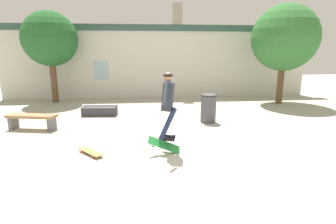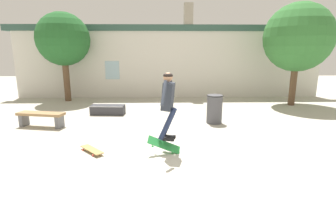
{
  "view_description": "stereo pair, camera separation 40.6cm",
  "coord_description": "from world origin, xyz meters",
  "px_view_note": "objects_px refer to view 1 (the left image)",
  "views": [
    {
      "loc": [
        -0.81,
        -5.48,
        2.32
      ],
      "look_at": [
        -0.26,
        0.29,
        0.98
      ],
      "focal_mm": 28.0,
      "sensor_mm": 36.0,
      "label": 1
    },
    {
      "loc": [
        -0.4,
        -5.5,
        2.32
      ],
      "look_at": [
        -0.26,
        0.29,
        0.98
      ],
      "focal_mm": 28.0,
      "sensor_mm": 36.0,
      "label": 2
    }
  ],
  "objects_px": {
    "skate_ledge": "(100,111)",
    "skater": "(168,100)",
    "trash_bin": "(208,108)",
    "skateboard_flipping": "(164,145)",
    "tree_left": "(50,39)",
    "park_bench": "(32,119)",
    "skateboard_resting": "(90,152)",
    "tree_right": "(285,38)"
  },
  "relations": [
    {
      "from": "skate_ledge",
      "to": "skateboard_flipping",
      "type": "bearing_deg",
      "value": -58.51
    },
    {
      "from": "park_bench",
      "to": "skate_ledge",
      "type": "relative_size",
      "value": 1.19
    },
    {
      "from": "skater",
      "to": "skate_ledge",
      "type": "bearing_deg",
      "value": 132.84
    },
    {
      "from": "skate_ledge",
      "to": "trash_bin",
      "type": "xyz_separation_m",
      "value": [
        3.78,
        -1.33,
        0.32
      ]
    },
    {
      "from": "trash_bin",
      "to": "skater",
      "type": "relative_size",
      "value": 0.61
    },
    {
      "from": "skater",
      "to": "skateboard_flipping",
      "type": "height_order",
      "value": "skater"
    },
    {
      "from": "skate_ledge",
      "to": "trash_bin",
      "type": "distance_m",
      "value": 4.02
    },
    {
      "from": "skateboard_resting",
      "to": "skateboard_flipping",
      "type": "bearing_deg",
      "value": 43.11
    },
    {
      "from": "skater",
      "to": "trash_bin",
      "type": "bearing_deg",
      "value": 71.96
    },
    {
      "from": "tree_left",
      "to": "trash_bin",
      "type": "distance_m",
      "value": 7.86
    },
    {
      "from": "trash_bin",
      "to": "skater",
      "type": "xyz_separation_m",
      "value": [
        -1.6,
        -2.58,
        0.76
      ]
    },
    {
      "from": "skate_ledge",
      "to": "skater",
      "type": "bearing_deg",
      "value": -56.92
    },
    {
      "from": "tree_left",
      "to": "park_bench",
      "type": "relative_size",
      "value": 2.67
    },
    {
      "from": "trash_bin",
      "to": "skater",
      "type": "distance_m",
      "value": 3.13
    },
    {
      "from": "tree_right",
      "to": "skate_ledge",
      "type": "bearing_deg",
      "value": -168.74
    },
    {
      "from": "tree_left",
      "to": "skateboard_flipping",
      "type": "distance_m",
      "value": 8.62
    },
    {
      "from": "park_bench",
      "to": "skater",
      "type": "height_order",
      "value": "skater"
    },
    {
      "from": "skateboard_flipping",
      "to": "tree_left",
      "type": "bearing_deg",
      "value": 114.68
    },
    {
      "from": "tree_right",
      "to": "skateboard_resting",
      "type": "xyz_separation_m",
      "value": [
        -7.4,
        -5.42,
        -2.81
      ]
    },
    {
      "from": "park_bench",
      "to": "trash_bin",
      "type": "bearing_deg",
      "value": 14.74
    },
    {
      "from": "skate_ledge",
      "to": "skateboard_resting",
      "type": "relative_size",
      "value": 1.8
    },
    {
      "from": "skater",
      "to": "skateboard_resting",
      "type": "xyz_separation_m",
      "value": [
        -1.8,
        0.05,
        -1.19
      ]
    },
    {
      "from": "trash_bin",
      "to": "skateboard_resting",
      "type": "relative_size",
      "value": 1.32
    },
    {
      "from": "skate_ledge",
      "to": "skateboard_resting",
      "type": "distance_m",
      "value": 3.89
    },
    {
      "from": "tree_left",
      "to": "skater",
      "type": "height_order",
      "value": "tree_left"
    },
    {
      "from": "tree_left",
      "to": "skate_ledge",
      "type": "xyz_separation_m",
      "value": [
        2.46,
        -2.83,
        -2.67
      ]
    },
    {
      "from": "park_bench",
      "to": "trash_bin",
      "type": "relative_size",
      "value": 1.63
    },
    {
      "from": "tree_right",
      "to": "skateboard_resting",
      "type": "bearing_deg",
      "value": -143.79
    },
    {
      "from": "tree_right",
      "to": "park_bench",
      "type": "distance_m",
      "value": 10.37
    },
    {
      "from": "tree_right",
      "to": "trash_bin",
      "type": "height_order",
      "value": "tree_right"
    },
    {
      "from": "tree_right",
      "to": "park_bench",
      "type": "relative_size",
      "value": 2.82
    },
    {
      "from": "park_bench",
      "to": "skater",
      "type": "xyz_separation_m",
      "value": [
        3.93,
        -2.25,
        0.93
      ]
    },
    {
      "from": "tree_left",
      "to": "park_bench",
      "type": "bearing_deg",
      "value": -80.93
    },
    {
      "from": "skateboard_flipping",
      "to": "tree_right",
      "type": "bearing_deg",
      "value": 35.25
    },
    {
      "from": "skate_ledge",
      "to": "skater",
      "type": "relative_size",
      "value": 0.83
    },
    {
      "from": "tree_right",
      "to": "skateboard_resting",
      "type": "relative_size",
      "value": 6.07
    },
    {
      "from": "tree_left",
      "to": "tree_right",
      "type": "bearing_deg",
      "value": -7.13
    },
    {
      "from": "skateboard_resting",
      "to": "skate_ledge",
      "type": "bearing_deg",
      "value": 143.19
    },
    {
      "from": "skateboard_flipping",
      "to": "skateboard_resting",
      "type": "distance_m",
      "value": 1.71
    },
    {
      "from": "skateboard_resting",
      "to": "trash_bin",
      "type": "bearing_deg",
      "value": 84.26
    },
    {
      "from": "tree_left",
      "to": "skateboard_resting",
      "type": "relative_size",
      "value": 5.73
    },
    {
      "from": "trash_bin",
      "to": "skateboard_flipping",
      "type": "xyz_separation_m",
      "value": [
        -1.69,
        -2.66,
        -0.28
      ]
    }
  ]
}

